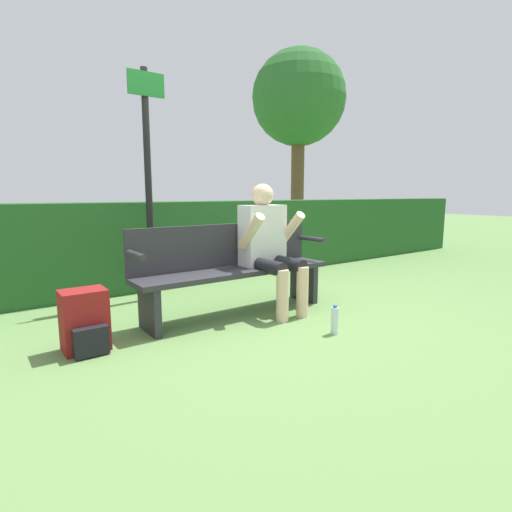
{
  "coord_description": "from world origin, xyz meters",
  "views": [
    {
      "loc": [
        -1.99,
        -3.03,
        1.12
      ],
      "look_at": [
        0.15,
        -0.1,
        0.55
      ],
      "focal_mm": 28.0,
      "sensor_mm": 36.0,
      "label": 1
    }
  ],
  "objects_px": {
    "signpost": "(148,173)",
    "tree": "(299,100)",
    "water_bottle": "(335,320)",
    "person_seated": "(269,242)",
    "backpack": "(85,322)",
    "park_bench": "(233,267)"
  },
  "relations": [
    {
      "from": "park_bench",
      "to": "backpack",
      "type": "relative_size",
      "value": 4.36
    },
    {
      "from": "signpost",
      "to": "tree",
      "type": "height_order",
      "value": "tree"
    },
    {
      "from": "signpost",
      "to": "tree",
      "type": "distance_m",
      "value": 6.79
    },
    {
      "from": "park_bench",
      "to": "signpost",
      "type": "height_order",
      "value": "signpost"
    },
    {
      "from": "park_bench",
      "to": "backpack",
      "type": "bearing_deg",
      "value": -173.74
    },
    {
      "from": "person_seated",
      "to": "backpack",
      "type": "bearing_deg",
      "value": -178.99
    },
    {
      "from": "person_seated",
      "to": "park_bench",
      "type": "bearing_deg",
      "value": 160.08
    },
    {
      "from": "backpack",
      "to": "signpost",
      "type": "bearing_deg",
      "value": 49.12
    },
    {
      "from": "backpack",
      "to": "signpost",
      "type": "xyz_separation_m",
      "value": [
        0.94,
        1.08,
        1.12
      ]
    },
    {
      "from": "park_bench",
      "to": "signpost",
      "type": "xyz_separation_m",
      "value": [
        -0.42,
        0.93,
        0.89
      ]
    },
    {
      "from": "water_bottle",
      "to": "tree",
      "type": "xyz_separation_m",
      "value": [
        4.57,
        5.55,
        3.29
      ]
    },
    {
      "from": "signpost",
      "to": "tree",
      "type": "bearing_deg",
      "value": 34.36
    },
    {
      "from": "park_bench",
      "to": "signpost",
      "type": "distance_m",
      "value": 1.36
    },
    {
      "from": "park_bench",
      "to": "tree",
      "type": "relative_size",
      "value": 0.42
    },
    {
      "from": "person_seated",
      "to": "backpack",
      "type": "xyz_separation_m",
      "value": [
        -1.69,
        -0.03,
        -0.46
      ]
    },
    {
      "from": "water_bottle",
      "to": "person_seated",
      "type": "bearing_deg",
      "value": 91.09
    },
    {
      "from": "person_seated",
      "to": "signpost",
      "type": "distance_m",
      "value": 1.46
    },
    {
      "from": "person_seated",
      "to": "water_bottle",
      "type": "xyz_separation_m",
      "value": [
        0.02,
        -0.85,
        -0.55
      ]
    },
    {
      "from": "person_seated",
      "to": "backpack",
      "type": "distance_m",
      "value": 1.75
    },
    {
      "from": "park_bench",
      "to": "person_seated",
      "type": "relative_size",
      "value": 1.59
    },
    {
      "from": "signpost",
      "to": "backpack",
      "type": "bearing_deg",
      "value": -130.88
    },
    {
      "from": "water_bottle",
      "to": "signpost",
      "type": "bearing_deg",
      "value": 111.96
    }
  ]
}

